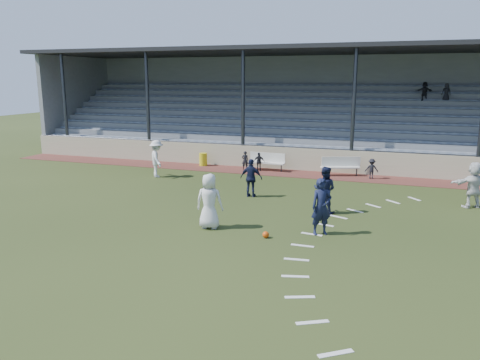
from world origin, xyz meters
name	(u,v)px	position (x,y,z in m)	size (l,w,h in m)	color
ground	(214,236)	(0.00, 0.00, 0.00)	(90.00, 90.00, 0.00)	#293515
cinder_track	(290,173)	(0.00, 10.50, 0.01)	(34.00, 2.00, 0.02)	#522620
retaining_wall	(294,159)	(0.00, 11.55, 0.60)	(34.00, 0.18, 1.20)	#B7AE8D
bench_left	(267,160)	(-1.35, 10.86, 0.58)	(2.02, 0.59, 0.95)	silver
bench_right	(341,164)	(2.58, 10.81, 0.58)	(2.02, 1.11, 0.95)	silver
trash_bin	(203,159)	(-5.17, 11.00, 0.38)	(0.45, 0.45, 0.72)	gold
football	(266,235)	(1.61, 0.33, 0.10)	(0.21, 0.21, 0.21)	#C9460B
player_white_lead	(209,201)	(-0.44, 0.68, 0.93)	(0.91, 0.59, 1.85)	silver
player_navy_lead	(321,207)	(3.18, 1.24, 0.92)	(0.67, 0.44, 1.83)	#121733
player_navy_mid	(325,190)	(2.87, 3.79, 0.87)	(0.85, 0.66, 1.75)	#121733
player_white_wing	(157,159)	(-6.16, 7.44, 0.94)	(1.21, 0.69, 1.87)	silver
player_navy_wing	(251,178)	(-0.42, 5.15, 0.81)	(0.95, 0.39, 1.62)	#121733
player_white_back	(474,185)	(8.19, 6.35, 0.90)	(1.67, 0.53, 1.80)	silver
sub_left_near	(245,160)	(-2.53, 10.64, 0.53)	(0.37, 0.24, 1.02)	black
sub_left_far	(259,162)	(-1.71, 10.56, 0.52)	(0.58, 0.24, 0.99)	black
sub_right	(372,169)	(4.14, 10.49, 0.52)	(0.65, 0.37, 1.00)	black
grandstand	(312,122)	(0.00, 16.26, 2.20)	(34.60, 9.00, 6.61)	gray
penalty_arc	(345,251)	(4.12, 0.00, 0.01)	(3.89, 14.63, 0.01)	silver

